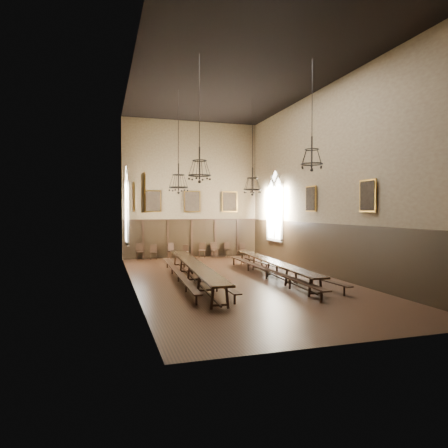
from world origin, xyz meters
name	(u,v)px	position (x,y,z in m)	size (l,w,h in m)	color
floor	(235,280)	(0.00, 0.00, -0.01)	(9.00, 18.00, 0.02)	black
ceiling	(235,77)	(0.00, 0.00, 9.01)	(9.00, 18.00, 0.02)	black
wall_back	(192,189)	(0.00, 9.01, 4.50)	(9.00, 0.02, 9.00)	#7C6C4C
wall_front	(358,151)	(0.00, -9.01, 4.50)	(9.00, 0.02, 9.00)	#7C6C4C
wall_left	(132,177)	(-4.51, 0.00, 4.50)	(0.02, 18.00, 9.00)	#7C6C4C
wall_right	(324,182)	(4.51, 0.00, 4.50)	(0.02, 18.00, 9.00)	#7C6C4C
wainscot_panelling	(235,252)	(0.00, 0.00, 1.25)	(9.00, 18.00, 2.50)	black
table_left	(194,273)	(-1.90, -0.14, 0.42)	(1.31, 10.73, 0.83)	black
table_right	(272,269)	(1.93, 0.18, 0.38)	(1.24, 9.77, 0.76)	black
bench_left_outer	(178,276)	(-2.55, 0.15, 0.27)	(0.73, 9.59, 0.43)	black
bench_left_inner	(203,276)	(-1.50, -0.17, 0.27)	(0.29, 9.40, 0.42)	black
bench_right_inner	(266,272)	(1.43, -0.25, 0.30)	(0.40, 10.50, 0.47)	black
bench_right_outer	(287,272)	(2.46, -0.25, 0.26)	(0.86, 9.11, 0.41)	black
chair_0	(140,255)	(-3.44, 8.50, 0.31)	(0.46, 0.46, 1.04)	black
chair_1	(153,255)	(-2.60, 8.50, 0.28)	(0.47, 0.47, 0.93)	black
chair_2	(172,254)	(-1.41, 8.58, 0.31)	(0.57, 0.57, 1.01)	black
chair_3	(185,254)	(-0.53, 8.57, 0.26)	(0.45, 0.45, 0.86)	black
chair_4	(202,253)	(0.59, 8.61, 0.30)	(0.55, 0.55, 0.98)	black
chair_5	(214,253)	(1.43, 8.59, 0.29)	(0.45, 0.45, 0.97)	black
chair_6	(228,252)	(2.39, 8.55, 0.29)	(0.54, 0.54, 0.97)	black
chair_7	(243,252)	(3.48, 8.58, 0.26)	(0.38, 0.38, 0.87)	black
chandelier_back_left	(179,181)	(-2.09, 2.48, 4.54)	(0.95, 0.95, 4.92)	black
chandelier_back_right	(252,184)	(1.93, 2.82, 4.52)	(0.94, 0.94, 4.95)	black
chandelier_front_left	(200,167)	(-2.15, -2.22, 4.75)	(0.87, 0.87, 4.71)	black
chandelier_front_right	(312,157)	(2.16, -3.00, 5.20)	(0.87, 0.87, 4.23)	black
portrait_back_0	(153,201)	(-2.60, 8.88, 3.70)	(1.10, 0.12, 1.40)	#A47227
portrait_back_1	(192,201)	(0.00, 8.88, 3.70)	(1.10, 0.12, 1.40)	#A47227
portrait_back_2	(230,202)	(2.60, 8.88, 3.70)	(1.10, 0.12, 1.40)	#A47227
portrait_left_0	(133,197)	(-4.38, 1.00, 3.70)	(0.12, 1.00, 1.30)	#A47227
portrait_left_1	(143,193)	(-4.38, -3.50, 3.70)	(0.12, 1.00, 1.30)	#A47227
portrait_right_0	(311,199)	(4.38, 1.00, 3.70)	(0.12, 1.00, 1.30)	#A47227
portrait_right_1	(368,196)	(4.38, -3.50, 3.70)	(0.12, 1.00, 1.30)	#A47227
window_right	(275,206)	(4.43, 5.50, 3.40)	(0.20, 2.20, 4.60)	white
window_left	(126,205)	(-4.43, 5.50, 3.40)	(0.20, 2.20, 4.60)	white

